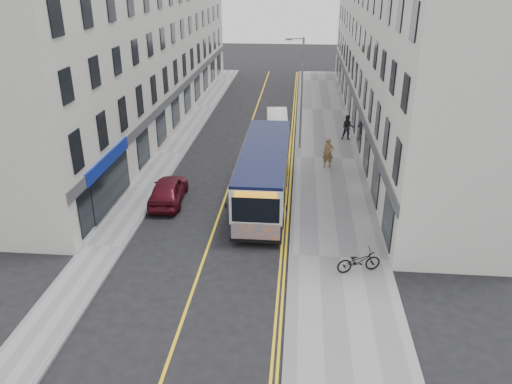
% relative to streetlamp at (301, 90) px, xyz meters
% --- Properties ---
extents(ground, '(140.00, 140.00, 0.00)m').
position_rel_streetlamp_xyz_m(ground, '(-4.17, -14.00, -4.38)').
color(ground, black).
rests_on(ground, ground).
extents(pavement_east, '(4.50, 64.00, 0.12)m').
position_rel_streetlamp_xyz_m(pavement_east, '(2.08, -2.00, -4.32)').
color(pavement_east, gray).
rests_on(pavement_east, ground).
extents(pavement_west, '(2.00, 64.00, 0.12)m').
position_rel_streetlamp_xyz_m(pavement_west, '(-9.17, -2.00, -4.32)').
color(pavement_west, gray).
rests_on(pavement_west, ground).
extents(kerb_east, '(0.18, 64.00, 0.13)m').
position_rel_streetlamp_xyz_m(kerb_east, '(-0.17, -2.00, -4.32)').
color(kerb_east, slate).
rests_on(kerb_east, ground).
extents(kerb_west, '(0.18, 64.00, 0.13)m').
position_rel_streetlamp_xyz_m(kerb_west, '(-8.17, -2.00, -4.32)').
color(kerb_west, slate).
rests_on(kerb_west, ground).
extents(road_centre_line, '(0.12, 64.00, 0.01)m').
position_rel_streetlamp_xyz_m(road_centre_line, '(-4.17, -2.00, -4.38)').
color(road_centre_line, yellow).
rests_on(road_centre_line, ground).
extents(road_dbl_yellow_inner, '(0.10, 64.00, 0.01)m').
position_rel_streetlamp_xyz_m(road_dbl_yellow_inner, '(-0.62, -2.00, -4.38)').
color(road_dbl_yellow_inner, yellow).
rests_on(road_dbl_yellow_inner, ground).
extents(road_dbl_yellow_outer, '(0.10, 64.00, 0.01)m').
position_rel_streetlamp_xyz_m(road_dbl_yellow_outer, '(-0.42, -2.00, -4.38)').
color(road_dbl_yellow_outer, yellow).
rests_on(road_dbl_yellow_outer, ground).
extents(terrace_east, '(6.00, 46.00, 13.00)m').
position_rel_streetlamp_xyz_m(terrace_east, '(7.33, 7.00, 2.12)').
color(terrace_east, silver).
rests_on(terrace_east, ground).
extents(terrace_west, '(6.00, 46.00, 13.00)m').
position_rel_streetlamp_xyz_m(terrace_west, '(-13.17, 7.00, 2.12)').
color(terrace_west, silver).
rests_on(terrace_west, ground).
extents(streetlamp, '(1.32, 0.18, 8.00)m').
position_rel_streetlamp_xyz_m(streetlamp, '(0.00, 0.00, 0.00)').
color(streetlamp, gray).
rests_on(streetlamp, ground).
extents(city_bus, '(2.57, 10.99, 3.19)m').
position_rel_streetlamp_xyz_m(city_bus, '(-1.87, -9.11, -2.64)').
color(city_bus, black).
rests_on(city_bus, ground).
extents(bicycle, '(2.09, 1.24, 1.04)m').
position_rel_streetlamp_xyz_m(bicycle, '(2.80, -16.32, -3.74)').
color(bicycle, black).
rests_on(bicycle, pavement_east).
extents(pedestrian_near, '(0.79, 0.58, 1.98)m').
position_rel_streetlamp_xyz_m(pedestrian_near, '(1.97, -3.79, -3.27)').
color(pedestrian_near, olive).
rests_on(pedestrian_near, pavement_east).
extents(pedestrian_far, '(0.97, 0.77, 1.93)m').
position_rel_streetlamp_xyz_m(pedestrian_far, '(3.71, 2.21, -3.30)').
color(pedestrian_far, black).
rests_on(pedestrian_far, pavement_east).
extents(car_white, '(2.09, 4.87, 1.56)m').
position_rel_streetlamp_xyz_m(car_white, '(-1.88, 5.24, -3.60)').
color(car_white, white).
rests_on(car_white, ground).
extents(car_maroon, '(2.05, 4.52, 1.51)m').
position_rel_streetlamp_xyz_m(car_maroon, '(-7.29, -9.85, -3.63)').
color(car_maroon, '#500D19').
rests_on(car_maroon, ground).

